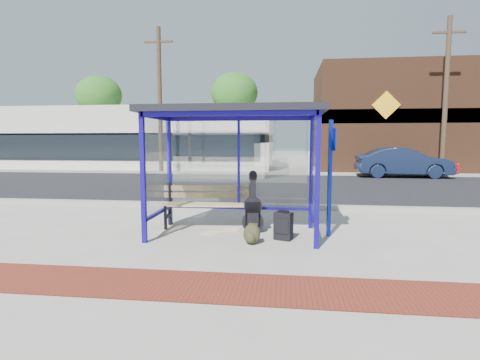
# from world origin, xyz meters

# --- Properties ---
(ground) EXTENTS (120.00, 120.00, 0.00)m
(ground) POSITION_xyz_m (0.00, 0.00, 0.00)
(ground) COLOR #B2ADA0
(ground) RESTS_ON ground
(brick_paver_strip) EXTENTS (60.00, 1.00, 0.01)m
(brick_paver_strip) POSITION_xyz_m (0.00, -2.60, 0.01)
(brick_paver_strip) COLOR maroon
(brick_paver_strip) RESTS_ON ground
(curb_near) EXTENTS (60.00, 0.25, 0.12)m
(curb_near) POSITION_xyz_m (0.00, 2.90, 0.06)
(curb_near) COLOR gray
(curb_near) RESTS_ON ground
(street_asphalt) EXTENTS (60.00, 10.00, 0.00)m
(street_asphalt) POSITION_xyz_m (0.00, 8.00, 0.00)
(street_asphalt) COLOR black
(street_asphalt) RESTS_ON ground
(curb_far) EXTENTS (60.00, 0.25, 0.12)m
(curb_far) POSITION_xyz_m (0.00, 13.10, 0.06)
(curb_far) COLOR gray
(curb_far) RESTS_ON ground
(far_sidewalk) EXTENTS (60.00, 4.00, 0.01)m
(far_sidewalk) POSITION_xyz_m (0.00, 15.00, 0.00)
(far_sidewalk) COLOR #B2ADA0
(far_sidewalk) RESTS_ON ground
(bus_shelter) EXTENTS (3.30, 1.80, 2.42)m
(bus_shelter) POSITION_xyz_m (0.00, 0.07, 2.07)
(bus_shelter) COLOR #1A0E9B
(bus_shelter) RESTS_ON ground
(storefront_white) EXTENTS (18.00, 6.04, 4.00)m
(storefront_white) POSITION_xyz_m (-9.00, 17.99, 2.00)
(storefront_white) COLOR silver
(storefront_white) RESTS_ON ground
(storefront_brown) EXTENTS (10.00, 7.08, 6.40)m
(storefront_brown) POSITION_xyz_m (8.00, 18.49, 3.20)
(storefront_brown) COLOR #59331E
(storefront_brown) RESTS_ON ground
(tree_left) EXTENTS (3.60, 3.60, 7.03)m
(tree_left) POSITION_xyz_m (-14.00, 22.00, 5.45)
(tree_left) COLOR #4C3826
(tree_left) RESTS_ON ground
(tree_mid) EXTENTS (3.60, 3.60, 7.03)m
(tree_mid) POSITION_xyz_m (-3.00, 22.00, 5.45)
(tree_mid) COLOR #4C3826
(tree_mid) RESTS_ON ground
(tree_right) EXTENTS (3.60, 3.60, 7.03)m
(tree_right) POSITION_xyz_m (12.50, 22.00, 5.45)
(tree_right) COLOR #4C3826
(tree_right) RESTS_ON ground
(utility_pole_west) EXTENTS (1.60, 0.24, 8.00)m
(utility_pole_west) POSITION_xyz_m (-6.00, 13.40, 4.11)
(utility_pole_west) COLOR #4C3826
(utility_pole_west) RESTS_ON ground
(utility_pole_east) EXTENTS (1.60, 0.24, 8.00)m
(utility_pole_east) POSITION_xyz_m (9.00, 13.40, 4.11)
(utility_pole_east) COLOR #4C3826
(utility_pole_east) RESTS_ON ground
(bench) EXTENTS (1.99, 0.64, 0.92)m
(bench) POSITION_xyz_m (-0.61, 0.62, 0.52)
(bench) COLOR black
(bench) RESTS_ON ground
(guitar_bag) EXTENTS (0.43, 0.18, 1.16)m
(guitar_bag) POSITION_xyz_m (0.35, 0.21, 0.42)
(guitar_bag) COLOR black
(guitar_bag) RESTS_ON ground
(suitcase) EXTENTS (0.37, 0.30, 0.55)m
(suitcase) POSITION_xyz_m (0.95, -0.25, 0.26)
(suitcase) COLOR black
(suitcase) RESTS_ON ground
(backpack) EXTENTS (0.34, 0.31, 0.36)m
(backpack) POSITION_xyz_m (0.40, -0.61, 0.17)
(backpack) COLOR #2A2B18
(backpack) RESTS_ON ground
(sign_post) EXTENTS (0.12, 0.27, 2.19)m
(sign_post) POSITION_xyz_m (1.81, 0.14, 1.23)
(sign_post) COLOR #0D1E92
(sign_post) RESTS_ON ground
(newspaper_a) EXTENTS (0.52, 0.54, 0.01)m
(newspaper_a) POSITION_xyz_m (-1.30, 0.07, 0.00)
(newspaper_a) COLOR white
(newspaper_a) RESTS_ON ground
(newspaper_b) EXTENTS (0.47, 0.51, 0.01)m
(newspaper_b) POSITION_xyz_m (-0.45, 0.07, 0.00)
(newspaper_b) COLOR white
(newspaper_b) RESTS_ON ground
(newspaper_c) EXTENTS (0.34, 0.42, 0.01)m
(newspaper_c) POSITION_xyz_m (-0.11, 0.40, 0.00)
(newspaper_c) COLOR white
(newspaper_c) RESTS_ON ground
(parked_car) EXTENTS (4.50, 1.61, 1.48)m
(parked_car) POSITION_xyz_m (6.78, 12.45, 0.74)
(parked_car) COLOR #16213F
(parked_car) RESTS_ON ground
(fire_hydrant) EXTENTS (0.30, 0.20, 0.67)m
(fire_hydrant) POSITION_xyz_m (9.86, 13.59, 0.36)
(fire_hydrant) COLOR #AE0C0E
(fire_hydrant) RESTS_ON ground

